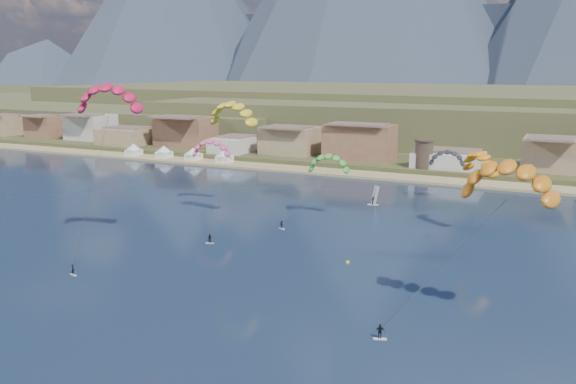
{
  "coord_description": "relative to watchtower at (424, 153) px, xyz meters",
  "views": [
    {
      "loc": [
        43.23,
        -59.17,
        31.18
      ],
      "look_at": [
        0.0,
        32.0,
        10.0
      ],
      "focal_mm": 37.37,
      "sensor_mm": 36.0,
      "label": 1
    }
  ],
  "objects": [
    {
      "name": "ground",
      "position": [
        -5.0,
        -114.0,
        -6.37
      ],
      "size": [
        2400.0,
        2400.0,
        0.0
      ],
      "primitive_type": "plane",
      "color": "black",
      "rests_on": "ground"
    },
    {
      "name": "kitesurfer_red",
      "position": [
        -31.53,
        -95.37,
        20.4
      ],
      "size": [
        12.32,
        18.18,
        30.55
      ],
      "color": "silver",
      "rests_on": "ground"
    },
    {
      "name": "beach",
      "position": [
        -5.0,
        -8.0,
        -6.12
      ],
      "size": [
        2200.0,
        12.0,
        0.9
      ],
      "color": "tan",
      "rests_on": "ground"
    },
    {
      "name": "kitesurfer_green",
      "position": [
        -6.42,
        -59.62,
        5.85
      ],
      "size": [
        10.54,
        14.72,
        16.85
      ],
      "color": "silver",
      "rests_on": "ground"
    },
    {
      "name": "buoy",
      "position": [
        7.35,
        -85.43,
        -6.26
      ],
      "size": [
        0.66,
        0.66,
        0.66
      ],
      "color": "gold",
      "rests_on": "ground"
    },
    {
      "name": "town",
      "position": [
        -45.0,
        8.0,
        1.63
      ],
      "size": [
        400.0,
        24.0,
        12.0
      ],
      "color": "silver",
      "rests_on": "ground"
    },
    {
      "name": "foothills",
      "position": [
        17.39,
        118.47,
        2.71
      ],
      "size": [
        940.0,
        210.0,
        18.0
      ],
      "color": "brown",
      "rests_on": "ground"
    },
    {
      "name": "land",
      "position": [
        -5.0,
        446.0,
        -6.37
      ],
      "size": [
        2200.0,
        900.0,
        4.0
      ],
      "color": "#4E4C2A",
      "rests_on": "ground"
    },
    {
      "name": "distant_kite_orange",
      "position": [
        23.45,
        -58.08,
        7.93
      ],
      "size": [
        9.14,
        9.83,
        17.58
      ],
      "color": "#262626",
      "rests_on": "ground"
    },
    {
      "name": "watchtower",
      "position": [
        0.0,
        0.0,
        0.0
      ],
      "size": [
        5.82,
        5.82,
        8.6
      ],
      "color": "#47382D",
      "rests_on": "ground"
    },
    {
      "name": "beach_tents",
      "position": [
        -81.25,
        -8.0,
        -2.66
      ],
      "size": [
        43.4,
        6.4,
        5.0
      ],
      "color": "white",
      "rests_on": "ground"
    },
    {
      "name": "distant_kite_pink",
      "position": [
        -35.4,
        -58.7,
        7.41
      ],
      "size": [
        9.9,
        7.12,
        16.99
      ],
      "color": "#262626",
      "rests_on": "ground"
    },
    {
      "name": "distant_kite_dark",
      "position": [
        12.55,
        -32.35,
        4.6
      ],
      "size": [
        8.98,
        6.37,
        14.31
      ],
      "color": "#262626",
      "rests_on": "ground"
    },
    {
      "name": "windsurfer",
      "position": [
        -1.38,
        -43.62,
        -4.95
      ],
      "size": [
        2.53,
        2.75,
        4.47
      ],
      "color": "silver",
      "rests_on": "ground"
    },
    {
      "name": "kitesurfer_yellow",
      "position": [
        -21.92,
        -71.62,
        16.5
      ],
      "size": [
        11.39,
        17.21,
        27.02
      ],
      "color": "silver",
      "rests_on": "ground"
    },
    {
      "name": "kitesurfer_orange",
      "position": [
        32.1,
        -100.43,
        12.54
      ],
      "size": [
        18.95,
        13.46,
        24.01
      ],
      "color": "silver",
      "rests_on": "ground"
    }
  ]
}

